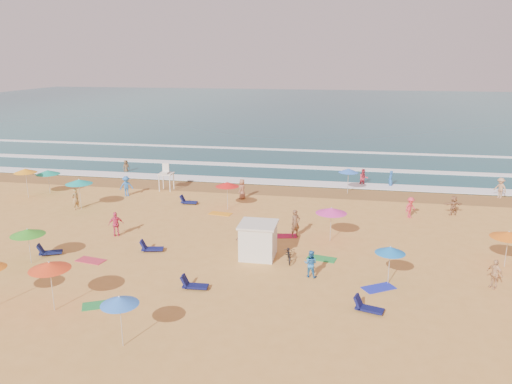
# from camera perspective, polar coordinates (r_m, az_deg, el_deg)

# --- Properties ---
(ground) EXTENTS (220.00, 220.00, 0.00)m
(ground) POSITION_cam_1_polar(r_m,az_deg,el_deg) (33.26, -0.38, -5.24)
(ground) COLOR gold
(ground) RESTS_ON ground
(ocean) EXTENTS (220.00, 140.00, 0.18)m
(ocean) POSITION_cam_1_polar(r_m,az_deg,el_deg) (115.32, 7.75, 9.30)
(ocean) COLOR #0C4756
(ocean) RESTS_ON ground
(wet_sand) EXTENTS (220.00, 220.00, 0.00)m
(wet_sand) POSITION_cam_1_polar(r_m,az_deg,el_deg) (45.02, 2.67, 0.24)
(wet_sand) COLOR olive
(wet_sand) RESTS_ON ground
(surf_foam) EXTENTS (200.00, 18.70, 0.05)m
(surf_foam) POSITION_cam_1_polar(r_m,az_deg,el_deg) (53.50, 4.00, 2.74)
(surf_foam) COLOR white
(surf_foam) RESTS_ON ground
(cabana) EXTENTS (2.00, 2.00, 2.00)m
(cabana) POSITION_cam_1_polar(r_m,az_deg,el_deg) (29.85, 0.25, -5.64)
(cabana) COLOR silver
(cabana) RESTS_ON ground
(cabana_roof) EXTENTS (2.20, 2.20, 0.12)m
(cabana_roof) POSITION_cam_1_polar(r_m,az_deg,el_deg) (29.48, 0.25, -3.71)
(cabana_roof) COLOR silver
(cabana_roof) RESTS_ON cabana
(bicycle) EXTENTS (0.93, 1.83, 0.92)m
(bicycle) POSITION_cam_1_polar(r_m,az_deg,el_deg) (29.51, 3.80, -7.05)
(bicycle) COLOR black
(bicycle) RESTS_ON ground
(lifeguard_stand) EXTENTS (1.20, 1.20, 2.10)m
(lifeguard_stand) POSITION_cam_1_polar(r_m,az_deg,el_deg) (45.29, -10.22, 1.47)
(lifeguard_stand) COLOR white
(lifeguard_stand) RESTS_ON ground
(beach_umbrellas) EXTENTS (45.60, 27.73, 0.80)m
(beach_umbrellas) POSITION_cam_1_polar(r_m,az_deg,el_deg) (32.49, -1.50, -1.85)
(beach_umbrellas) COLOR red
(beach_umbrellas) RESTS_ON ground
(loungers) EXTENTS (47.21, 16.26, 0.34)m
(loungers) POSITION_cam_1_polar(r_m,az_deg,el_deg) (30.67, 13.48, -7.16)
(loungers) COLOR #0E1548
(loungers) RESTS_ON ground
(towels) EXTENTS (45.93, 19.76, 0.03)m
(towels) POSITION_cam_1_polar(r_m,az_deg,el_deg) (29.42, 0.63, -8.02)
(towels) COLOR #B34316
(towels) RESTS_ON ground
(beachgoers) EXTENTS (43.26, 26.04, 2.11)m
(beachgoers) POSITION_cam_1_polar(r_m,az_deg,el_deg) (37.14, 1.04, -1.72)
(beachgoers) COLOR blue
(beachgoers) RESTS_ON ground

